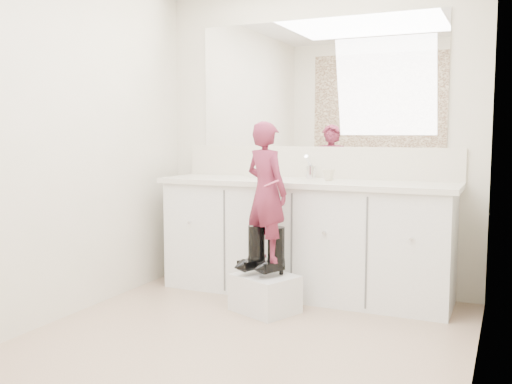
% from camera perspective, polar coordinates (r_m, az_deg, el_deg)
% --- Properties ---
extents(floor, '(3.00, 3.00, 0.00)m').
position_cam_1_polar(floor, '(3.45, -2.25, -15.30)').
color(floor, '#8F725E').
rests_on(floor, ground).
extents(wall_back, '(2.60, 0.00, 2.60)m').
position_cam_1_polar(wall_back, '(4.61, 6.07, 5.29)').
color(wall_back, beige).
rests_on(wall_back, floor).
extents(wall_front, '(2.60, 0.00, 2.60)m').
position_cam_1_polar(wall_front, '(1.99, -22.06, 4.05)').
color(wall_front, beige).
rests_on(wall_front, floor).
extents(wall_left, '(0.00, 3.00, 3.00)m').
position_cam_1_polar(wall_left, '(3.97, -19.42, 4.88)').
color(wall_left, beige).
rests_on(wall_left, floor).
extents(wall_right, '(0.00, 3.00, 3.00)m').
position_cam_1_polar(wall_right, '(2.88, 21.55, 4.52)').
color(wall_right, beige).
rests_on(wall_right, floor).
extents(vanity_cabinet, '(2.20, 0.55, 0.85)m').
position_cam_1_polar(vanity_cabinet, '(4.43, 4.85, -4.82)').
color(vanity_cabinet, silver).
rests_on(vanity_cabinet, floor).
extents(countertop, '(2.28, 0.58, 0.04)m').
position_cam_1_polar(countertop, '(4.35, 4.83, 0.91)').
color(countertop, beige).
rests_on(countertop, vanity_cabinet).
extents(backsplash, '(2.28, 0.03, 0.25)m').
position_cam_1_polar(backsplash, '(4.60, 5.99, 2.99)').
color(backsplash, beige).
rests_on(backsplash, countertop).
extents(mirror, '(2.00, 0.02, 1.00)m').
position_cam_1_polar(mirror, '(4.61, 6.09, 10.76)').
color(mirror, white).
rests_on(mirror, wall_back).
extents(dot_panel, '(2.00, 0.01, 1.20)m').
position_cam_1_polar(dot_panel, '(2.04, -22.36, 16.80)').
color(dot_panel, '#472819').
rests_on(dot_panel, wall_front).
extents(faucet, '(0.08, 0.08, 0.10)m').
position_cam_1_polar(faucet, '(4.50, 5.54, 1.97)').
color(faucet, silver).
rests_on(faucet, countertop).
extents(cup, '(0.11, 0.11, 0.09)m').
position_cam_1_polar(cup, '(4.33, 7.27, 1.72)').
color(cup, beige).
rests_on(cup, countertop).
extents(soap_bottle, '(0.10, 0.10, 0.17)m').
position_cam_1_polar(soap_bottle, '(4.59, -0.06, 2.53)').
color(soap_bottle, silver).
rests_on(soap_bottle, countertop).
extents(step_stool, '(0.51, 0.47, 0.26)m').
position_cam_1_polar(step_stool, '(4.05, 0.91, -10.09)').
color(step_stool, silver).
rests_on(step_stool, floor).
extents(boot_left, '(0.20, 0.26, 0.34)m').
position_cam_1_polar(boot_left, '(4.03, 0.04, -5.78)').
color(boot_left, black).
rests_on(boot_left, step_stool).
extents(boot_right, '(0.20, 0.26, 0.34)m').
position_cam_1_polar(boot_right, '(3.97, 2.03, -5.96)').
color(boot_right, black).
rests_on(boot_right, step_stool).
extents(toddler, '(0.41, 0.35, 0.97)m').
position_cam_1_polar(toddler, '(3.94, 1.04, 0.03)').
color(toddler, '#A6335E').
rests_on(toddler, step_stool).
extents(toothbrush, '(0.13, 0.06, 0.06)m').
position_cam_1_polar(toothbrush, '(3.83, 1.53, 0.86)').
color(toothbrush, '#F55F8B').
rests_on(toothbrush, toddler).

